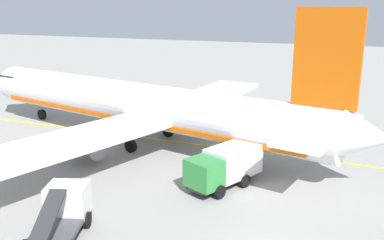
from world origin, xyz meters
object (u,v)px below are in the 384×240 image
at_px(service_truck_catering, 225,166).
at_px(crew_loader_right, 247,125).
at_px(service_truck_baggage, 61,216).
at_px(cargo_container_mid, 295,128).
at_px(airliner_foreground, 142,106).
at_px(crew_marshaller, 28,158).
at_px(crew_loader_left, 222,138).
at_px(cargo_container_near, 316,118).

distance_m(service_truck_catering, crew_loader_right, 12.14).
bearing_deg(service_truck_baggage, cargo_container_mid, -21.70).
bearing_deg(service_truck_catering, airliner_foreground, 56.98).
distance_m(crew_marshaller, crew_loader_right, 19.59).
height_order(crew_loader_left, crew_loader_right, crew_loader_left).
xyz_separation_m(airliner_foreground, service_truck_catering, (-6.35, -9.77, -1.90)).
height_order(cargo_container_mid, crew_loader_left, cargo_container_mid).
distance_m(crew_loader_left, crew_loader_right, 4.81).
height_order(airliner_foreground, crew_loader_right, airliner_foreground).
relative_size(cargo_container_near, crew_marshaller, 1.41).
bearing_deg(cargo_container_mid, airliner_foreground, 117.32).
height_order(service_truck_catering, crew_loader_left, service_truck_catering).
height_order(cargo_container_near, cargo_container_mid, cargo_container_mid).
height_order(service_truck_baggage, cargo_container_mid, service_truck_baggage).
bearing_deg(crew_marshaller, crew_loader_right, -41.10).
distance_m(service_truck_baggage, cargo_container_mid, 23.93).
height_order(airliner_foreground, crew_marshaller, airliner_foreground).
bearing_deg(airliner_foreground, crew_loader_right, -55.14).
xyz_separation_m(crew_marshaller, crew_loader_right, (14.77, -12.88, 0.02)).
bearing_deg(crew_loader_right, cargo_container_mid, -79.72).
bearing_deg(crew_loader_right, crew_marshaller, 138.90).
height_order(airliner_foreground, cargo_container_near, airliner_foreground).
bearing_deg(service_truck_baggage, airliner_foreground, 13.06).
relative_size(cargo_container_near, cargo_container_mid, 0.97).
bearing_deg(airliner_foreground, crew_marshaller, 152.47).
relative_size(cargo_container_near, crew_loader_right, 1.38).
xyz_separation_m(service_truck_catering, crew_marshaller, (-2.75, 14.52, -0.53)).
relative_size(service_truck_catering, crew_marshaller, 3.71).
xyz_separation_m(cargo_container_near, cargo_container_mid, (-4.65, 1.39, 0.01)).
bearing_deg(crew_loader_left, crew_loader_right, -11.35).
height_order(cargo_container_near, crew_loader_left, cargo_container_near).
bearing_deg(crew_marshaller, service_truck_catering, -79.28).
distance_m(cargo_container_mid, crew_marshaller, 23.23).
xyz_separation_m(service_truck_baggage, service_truck_catering, (9.42, -6.11, 0.33)).
distance_m(crew_marshaller, crew_loader_left, 15.60).
distance_m(cargo_container_near, cargo_container_mid, 4.85).
height_order(service_truck_baggage, crew_loader_right, service_truck_baggage).
distance_m(service_truck_baggage, crew_marshaller, 10.73).
bearing_deg(crew_loader_left, cargo_container_mid, -43.99).
height_order(airliner_foreground, service_truck_baggage, airliner_foreground).
distance_m(service_truck_catering, crew_loader_left, 7.76).
relative_size(service_truck_catering, crew_loader_left, 3.56).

